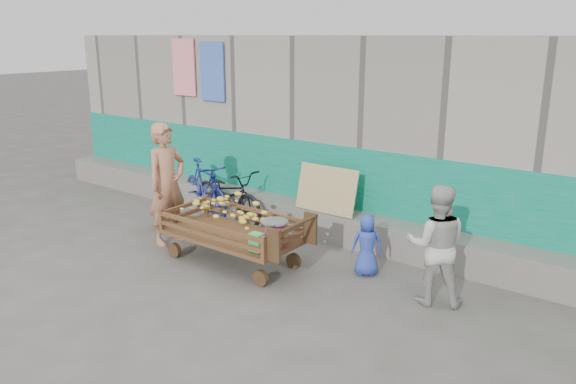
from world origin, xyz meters
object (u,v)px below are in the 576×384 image
Objects in this scene: woman at (436,245)px; vendor_man at (167,184)px; bench at (178,221)px; bicycle_dark at (228,194)px; banana_cart at (230,221)px; child at (367,245)px; bicycle_blue at (205,189)px.

vendor_man is at bearing -17.74° from woman.
bench is 0.97m from bicycle_dark.
banana_cart reaches higher than bench.
vendor_man reaches higher than woman.
bench is 1.23× the size of child.
banana_cart is 2.75m from woman.
woman is 1.07m from child.
bench is 0.85m from vendor_man.
bicycle_blue reaches higher than banana_cart.
vendor_man is 3.08m from child.
child is at bearing -91.40° from bicycle_dark.
banana_cart is 1.45× the size of woman.
woman reaches higher than child.
child is at bearing 23.90° from banana_cart.
bench is at bearing -23.46° from woman.
banana_cart is 1.60m from bench.
child is at bearing -75.62° from vendor_man.
woman is 1.73× the size of child.
banana_cart is 2.50× the size of child.
bicycle_blue is at bearing -34.38° from woman.
banana_cart is at bearing -90.73° from vendor_man.
woman reaches higher than banana_cart.
bicycle_blue is at bearing 143.84° from banana_cart.
bicycle_blue is at bearing 21.79° from vendor_man.
bench is 3.21m from child.
banana_cart is 1.21× the size of bicycle_dark.
bicycle_dark is (-3.95, 0.80, -0.26)m from woman.
vendor_man is 2.20× the size of child.
woman is 4.04m from bicycle_dark.
woman is at bearing -82.19° from vendor_man.
bicycle_blue is (-0.24, 0.85, 0.30)m from bench.
bicycle_dark reaches higher than child.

